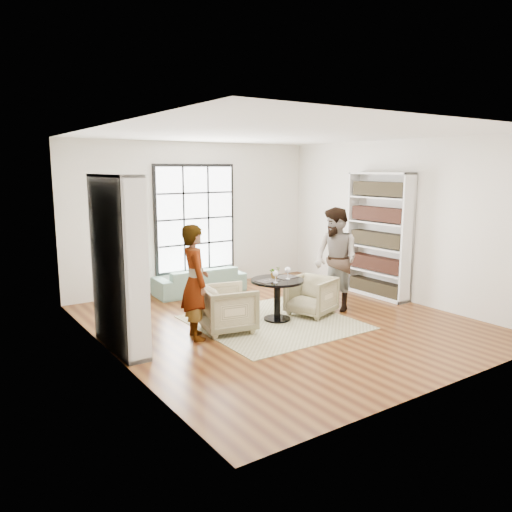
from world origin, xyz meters
TOP-DOWN VIEW (x-y plane):
  - ground at (0.00, 0.00)m, footprint 6.00×6.00m
  - room_shell at (0.00, 0.54)m, footprint 6.00×6.01m
  - rug at (-0.13, 0.05)m, footprint 2.40×2.40m
  - pedestal_table at (-0.00, 0.12)m, footprint 0.86×0.86m
  - sofa at (-0.21, 2.45)m, footprint 1.84×0.81m
  - armchair_left at (-0.95, 0.10)m, footprint 0.91×0.90m
  - armchair_right at (0.67, 0.05)m, footprint 0.91×0.90m
  - person_left at (-1.50, 0.10)m, footprint 0.53×0.69m
  - person_right at (1.22, 0.05)m, footprint 0.69×0.88m
  - placemat_left at (-0.20, 0.12)m, footprint 0.37×0.30m
  - placemat_right at (0.21, 0.17)m, footprint 0.37×0.30m
  - cutlery_left at (-0.20, 0.12)m, footprint 0.16×0.23m
  - cutlery_right at (0.21, 0.17)m, footprint 0.16×0.23m
  - wine_glass_left at (-0.16, -0.05)m, footprint 0.09×0.09m
  - wine_glass_right at (0.15, 0.04)m, footprint 0.09×0.09m
  - flower_centerpiece at (-0.01, 0.19)m, footprint 0.20×0.18m

SIDE VIEW (x-z plane):
  - ground at x=0.00m, z-range 0.00..0.00m
  - rug at x=-0.13m, z-range 0.00..0.01m
  - sofa at x=-0.21m, z-range 0.00..0.53m
  - armchair_right at x=0.67m, z-range 0.00..0.66m
  - armchair_left at x=-0.95m, z-range 0.00..0.71m
  - pedestal_table at x=0.00m, z-range 0.16..0.85m
  - placemat_left at x=-0.20m, z-range 0.69..0.70m
  - placemat_right at x=0.21m, z-range 0.69..0.70m
  - cutlery_left at x=-0.20m, z-range 0.70..0.70m
  - cutlery_right at x=0.21m, z-range 0.70..0.70m
  - flower_centerpiece at x=-0.01m, z-range 0.69..0.90m
  - wine_glass_left at x=-0.16m, z-range 0.73..0.93m
  - wine_glass_right at x=0.15m, z-range 0.73..0.94m
  - person_left at x=-1.50m, z-range 0.00..1.69m
  - person_right at x=1.22m, z-range 0.00..1.81m
  - room_shell at x=0.00m, z-range -1.74..4.26m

